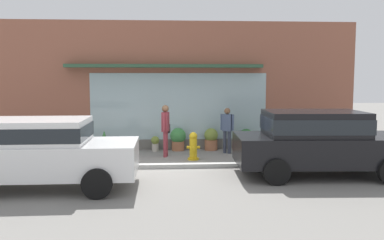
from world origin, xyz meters
The scene contains 15 objects.
ground_plane centered at (0.00, 0.00, 0.00)m, with size 60.00×60.00×0.00m, color gray.
curb_strip centered at (0.00, -0.20, 0.06)m, with size 14.00×0.24×0.12m, color #B2B2AD.
storefront centered at (0.01, 3.19, 2.27)m, with size 14.00×0.81×4.62m.
fire_hydrant centered at (0.89, 0.95, 0.44)m, with size 0.42×0.39×0.88m.
pedestrian_with_handbag centered at (0.02, 1.54, 1.00)m, with size 0.30×0.66×1.70m.
pedestrian_passerby centered at (2.12, 2.01, 0.91)m, with size 0.45×0.31×1.56m.
parked_car_black centered at (4.04, -1.38, 0.97)m, with size 4.57×2.25×1.72m.
parked_car_white centered at (-2.83, -2.22, 0.93)m, with size 4.20×2.10×1.63m.
potted_plant_window_center centered at (-2.12, 2.46, 0.36)m, with size 0.40×0.40×0.76m.
potted_plant_window_left centered at (4.00, 2.84, 0.29)m, with size 0.42×0.42×0.56m.
potted_plant_window_right centered at (1.65, 2.68, 0.40)m, with size 0.49×0.49×0.79m.
potted_plant_near_hydrant centered at (-3.68, 2.52, 0.61)m, with size 0.41×0.41×1.27m.
potted_plant_doorstep centered at (0.46, 2.68, 0.43)m, with size 0.56×0.56×0.81m.
potted_plant_trailing_edge centered at (-0.35, 2.58, 0.29)m, with size 0.29×0.29×0.54m.
potted_plant_low_front centered at (2.90, 2.59, 0.42)m, with size 0.55×0.55×0.77m.
Camera 1 is at (0.05, -11.81, 2.57)m, focal length 38.34 mm.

